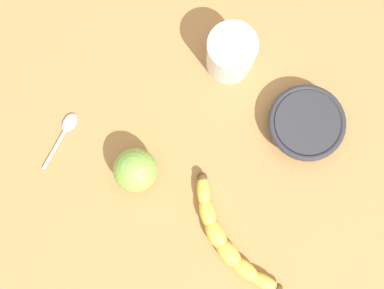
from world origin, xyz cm
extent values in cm
cube|color=#B47D46|center=(0.00, 0.00, 1.50)|extent=(120.00, 120.00, 3.00)
ellipsoid|color=#E7CA48|center=(3.51, 6.17, 4.53)|extent=(5.06, 5.99, 2.30)
ellipsoid|color=#E7CA48|center=(5.27, 9.50, 4.53)|extent=(4.62, 6.26, 2.68)
ellipsoid|color=#E7CA48|center=(6.34, 13.12, 4.53)|extent=(4.04, 6.13, 3.06)
ellipsoid|color=#E7CA48|center=(6.64, 16.87, 4.53)|extent=(3.17, 5.72, 3.06)
ellipsoid|color=#E7CA48|center=(6.19, 20.62, 4.53)|extent=(3.86, 6.12, 2.68)
ellipsoid|color=#E7CA48|center=(4.99, 24.19, 4.53)|extent=(4.43, 6.11, 2.30)
sphere|color=#513819|center=(2.09, 4.05, 4.53)|extent=(1.79, 1.79, 1.79)
sphere|color=#513819|center=(3.94, 26.51, 4.53)|extent=(1.79, 1.79, 1.79)
cylinder|color=silver|center=(-15.26, -9.59, 7.29)|extent=(8.65, 8.65, 8.59)
cylinder|color=silver|center=(-15.26, -9.59, 7.03)|extent=(8.15, 8.15, 7.56)
cylinder|color=#2D2D33|center=(-18.03, 8.11, 4.87)|extent=(11.47, 11.47, 3.74)
torus|color=#2D2D33|center=(-18.03, 8.11, 6.14)|extent=(13.67, 13.67, 1.20)
sphere|color=#84B747|center=(10.29, -3.92, 6.78)|extent=(7.57, 7.57, 7.57)
ellipsoid|color=silver|center=(14.45, -18.58, 3.40)|extent=(4.26, 3.65, 0.80)
cube|color=silver|center=(19.16, -16.49, 3.40)|extent=(7.97, 3.90, 0.25)
camera|label=1|loc=(6.52, 6.77, 80.24)|focal=40.65mm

